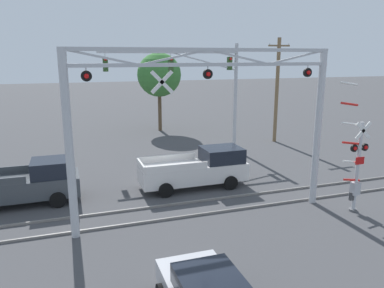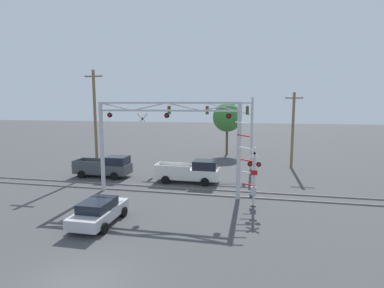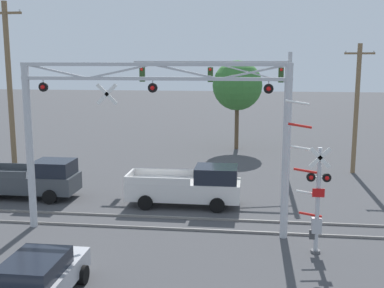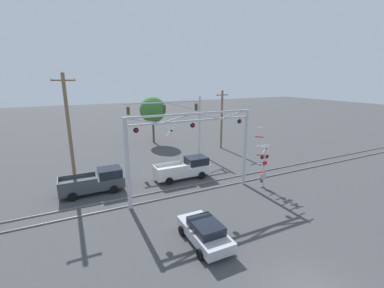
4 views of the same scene
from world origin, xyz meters
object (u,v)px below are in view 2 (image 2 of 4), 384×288
traffic_signal_span (230,120)px  background_tree_beyond_span (227,117)px  crossing_signal_mast (253,177)px  sedan_waiting (99,211)px  pickup_truck_lead (191,172)px  crossing_gantry (167,137)px  pickup_truck_following (105,167)px  utility_pole_left (95,121)px  utility_pole_right (293,129)px

traffic_signal_span → background_tree_beyond_span: bearing=96.8°
crossing_signal_mast → sedan_waiting: bearing=-150.7°
crossing_signal_mast → pickup_truck_lead: (-5.29, 5.21, -1.07)m
crossing_gantry → crossing_signal_mast: 6.87m
pickup_truck_lead → pickup_truck_following: size_ratio=1.05×
crossing_signal_mast → background_tree_beyond_span: bearing=99.7°
pickup_truck_lead → pickup_truck_following: same height
crossing_gantry → sedan_waiting: (-2.25, -6.21, -3.66)m
pickup_truck_lead → sedan_waiting: (-3.25, -10.00, -0.23)m
traffic_signal_span → background_tree_beyond_span: 8.89m
pickup_truck_lead → utility_pole_left: (-9.83, 1.61, 4.20)m
traffic_signal_span → pickup_truck_lead: (-2.81, -6.55, -4.17)m
pickup_truck_lead → background_tree_beyond_span: (1.77, 15.38, 4.06)m
crossing_signal_mast → background_tree_beyond_span: background_tree_beyond_span is taller
utility_pole_right → pickup_truck_lead: bearing=-139.2°
pickup_truck_following → utility_pole_right: 19.49m
sedan_waiting → utility_pole_left: 14.06m
crossing_signal_mast → traffic_signal_span: 12.42m
crossing_gantry → traffic_signal_span: (3.82, 10.34, 0.73)m
background_tree_beyond_span → pickup_truck_lead: bearing=-96.6°
sedan_waiting → pickup_truck_following: bearing=115.9°
pickup_truck_following → utility_pole_right: bearing=23.7°
traffic_signal_span → utility_pole_left: (-12.64, -4.94, 0.03)m
crossing_gantry → background_tree_beyond_span: background_tree_beyond_span is taller
traffic_signal_span → utility_pole_right: size_ratio=1.18×
crossing_gantry → crossing_signal_mast: bearing=-12.8°
pickup_truck_lead → pickup_truck_following: 8.28m
sedan_waiting → utility_pole_right: bearing=55.1°
utility_pole_left → background_tree_beyond_span: 18.00m
crossing_gantry → pickup_truck_lead: (1.00, 3.79, -3.43)m
pickup_truck_lead → crossing_signal_mast: bearing=-44.6°
crossing_signal_mast → utility_pole_right: utility_pole_right is taller
crossing_signal_mast → sedan_waiting: (-8.54, -4.78, -1.30)m
traffic_signal_span → utility_pole_left: bearing=-158.7°
traffic_signal_span → pickup_truck_following: bearing=-150.8°
sedan_waiting → utility_pole_left: size_ratio=0.41×
traffic_signal_span → crossing_signal_mast: bearing=-78.1°
pickup_truck_lead → sedan_waiting: pickup_truck_lead is taller
crossing_gantry → utility_pole_left: bearing=148.5°
crossing_gantry → pickup_truck_following: crossing_gantry is taller
crossing_signal_mast → pickup_truck_lead: size_ratio=1.03×
pickup_truck_lead → sedan_waiting: 10.51m
crossing_gantry → utility_pole_left: size_ratio=1.08×
crossing_signal_mast → traffic_signal_span: size_ratio=0.60×
pickup_truck_following → sedan_waiting: 11.50m
utility_pole_left → background_tree_beyond_span: (11.60, 13.77, -0.14)m
traffic_signal_span → utility_pole_left: size_ratio=0.95×
background_tree_beyond_span → sedan_waiting: bearing=-101.2°
sedan_waiting → utility_pole_left: bearing=119.5°
traffic_signal_span → background_tree_beyond_span: traffic_signal_span is taller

